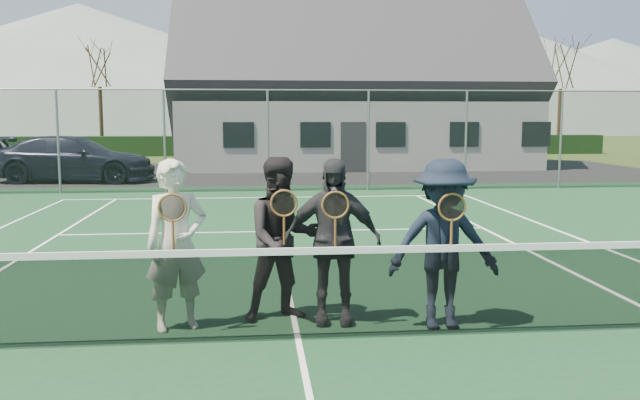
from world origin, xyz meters
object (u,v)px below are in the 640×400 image
object	(u,v)px
player_a	(176,245)
player_b	(283,239)
player_c	(332,241)
player_d	(444,244)
car_c	(74,159)
clubhouse	(352,76)
tennis_net	(298,290)

from	to	relation	value
player_a	player_b	distance (m)	1.15
player_b	player_c	world-z (taller)	same
player_d	car_c	bearing A→B (deg)	115.58
car_c	player_b	world-z (taller)	player_b
clubhouse	player_c	distance (m)	23.91
car_c	player_b	distance (m)	17.58
player_d	player_a	bearing A→B (deg)	175.32
clubhouse	player_b	xyz separation A→B (m)	(-4.11, -23.25, -3.07)
clubhouse	player_d	size ratio (longest dim) A/B	8.67
tennis_net	player_b	size ratio (longest dim) A/B	6.49
player_d	player_c	bearing A→B (deg)	166.25
tennis_net	clubhouse	world-z (taller)	clubhouse
clubhouse	player_d	world-z (taller)	clubhouse
car_c	player_c	world-z (taller)	player_c
player_b	player_d	world-z (taller)	same
car_c	player_b	size ratio (longest dim) A/B	3.00
car_c	player_c	distance (m)	17.95
player_b	clubhouse	bearing A→B (deg)	79.97
car_c	clubhouse	world-z (taller)	clubhouse
car_c	player_a	bearing A→B (deg)	-156.29
car_c	player_a	xyz separation A→B (m)	(5.27, -16.62, 0.14)
player_a	player_d	world-z (taller)	same
car_c	player_d	xyz separation A→B (m)	(8.07, -16.85, 0.14)
player_c	player_b	bearing A→B (deg)	160.46
player_a	player_b	size ratio (longest dim) A/B	1.00
player_c	player_d	size ratio (longest dim) A/B	1.00
player_a	player_b	xyz separation A→B (m)	(1.13, 0.24, -0.00)
tennis_net	clubhouse	xyz separation A→B (m)	(4.00, 24.00, 3.45)
car_c	player_b	xyz separation A→B (m)	(6.40, -16.38, 0.14)
car_c	tennis_net	distance (m)	18.32
clubhouse	player_a	distance (m)	24.26
clubhouse	player_b	distance (m)	23.81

